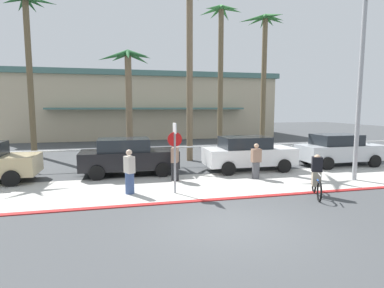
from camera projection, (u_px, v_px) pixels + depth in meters
ground_plane at (170, 161)px, 17.91m from camera, size 80.00×80.00×0.00m
sidewalk_strip at (194, 186)px, 12.30m from camera, size 44.00×4.00×0.02m
curb_paint at (208, 200)px, 10.37m from camera, size 44.00×0.24×0.03m
building_backdrop at (145, 106)px, 34.63m from camera, size 26.52×12.83×6.54m
rail_fence at (175, 150)px, 16.36m from camera, size 27.69×0.08×1.04m
stop_sign_bike_lane at (175, 148)px, 11.01m from camera, size 0.52×0.56×2.56m
streetlight_curb at (365, 79)px, 12.53m from camera, size 0.24×2.54×7.50m
palm_tree_2 at (28, 38)px, 18.99m from camera, size 3.39×3.10×9.89m
palm_tree_3 at (128, 77)px, 17.13m from camera, size 2.99×3.13×6.26m
palm_tree_4 at (189, 37)px, 17.37m from camera, size 3.16×3.22×10.03m
palm_tree_5 at (221, 49)px, 21.12m from camera, size 2.97×2.79×9.98m
palm_tree_6 at (264, 49)px, 21.88m from camera, size 3.29×3.31×9.63m
car_black_1 at (128, 156)px, 14.25m from camera, size 4.40×2.02×1.69m
car_white_2 at (248, 153)px, 15.19m from camera, size 4.40×2.02×1.69m
car_silver_3 at (339, 150)px, 16.48m from camera, size 4.40×2.02×1.69m
cyclist_blue_0 at (317, 177)px, 10.83m from camera, size 0.85×1.66×1.50m
pedestrian_0 at (256, 163)px, 13.43m from camera, size 0.40×0.32×1.56m
pedestrian_1 at (175, 163)px, 13.04m from camera, size 0.42×0.47×1.68m
pedestrian_2 at (130, 174)px, 11.06m from camera, size 0.43×0.47×1.62m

